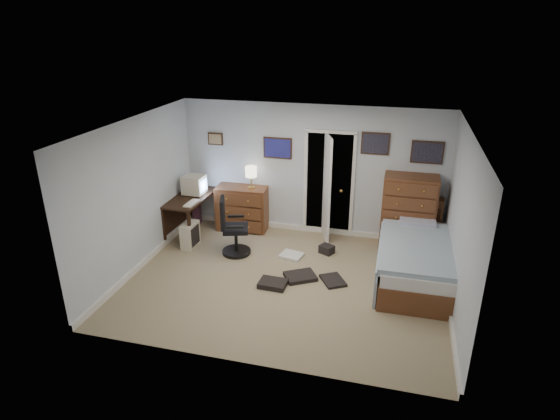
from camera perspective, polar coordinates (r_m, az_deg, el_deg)
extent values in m
cube|color=tan|center=(7.61, 0.69, -8.72)|extent=(5.00, 4.00, 0.02)
cube|color=black|center=(9.09, -10.84, 1.50)|extent=(0.67, 1.35, 0.04)
cube|color=black|center=(8.86, -14.01, -2.02)|extent=(0.05, 0.05, 0.72)
cube|color=black|center=(8.61, -10.96, -2.46)|extent=(0.05, 0.05, 0.72)
cube|color=black|center=(9.86, -10.42, 0.81)|extent=(0.05, 0.05, 0.72)
cube|color=black|center=(9.64, -7.60, 0.48)|extent=(0.05, 0.05, 0.72)
cube|color=black|center=(9.34, -12.25, -0.25)|extent=(0.08, 1.22, 0.51)
cube|color=beige|center=(9.14, -10.43, 3.07)|extent=(0.40, 0.38, 0.35)
cube|color=#8CB2F2|center=(9.05, -9.30, 2.96)|extent=(0.02, 0.29, 0.22)
cube|color=beige|center=(9.20, -10.35, 1.99)|extent=(0.27, 0.27, 0.02)
cube|color=beige|center=(8.71, -10.73, 0.81)|extent=(0.17, 0.41, 0.02)
cube|color=beige|center=(8.75, -10.90, -3.00)|extent=(0.22, 0.44, 0.46)
cube|color=black|center=(8.71, -10.27, -3.10)|extent=(0.02, 0.31, 0.36)
cylinder|color=black|center=(8.47, -5.31, -5.07)|extent=(0.64, 0.64, 0.06)
cylinder|color=black|center=(8.38, -5.37, -3.75)|extent=(0.07, 0.07, 0.39)
cube|color=black|center=(8.28, -5.42, -2.28)|extent=(0.54, 0.54, 0.08)
cube|color=black|center=(8.17, -7.02, -0.36)|extent=(0.18, 0.39, 0.54)
cube|color=black|center=(8.00, -5.51, -2.08)|extent=(0.30, 0.14, 0.04)
cube|color=black|center=(8.44, -5.41, -0.76)|extent=(0.30, 0.14, 0.04)
cube|color=maroon|center=(9.68, -10.16, 0.43)|extent=(0.15, 0.15, 0.73)
cube|color=brown|center=(9.28, -4.62, 0.24)|extent=(1.02, 0.55, 0.88)
cylinder|color=gold|center=(9.06, -3.51, 2.76)|extent=(0.14, 0.14, 0.02)
cylinder|color=gold|center=(9.01, -3.53, 3.55)|extent=(0.03, 0.03, 0.26)
cylinder|color=beige|center=(8.95, -3.55, 4.68)|extent=(0.23, 0.23, 0.20)
cube|color=black|center=(9.19, 6.29, 3.69)|extent=(0.90, 0.60, 2.00)
cube|color=white|center=(8.95, 3.12, 3.29)|extent=(0.06, 0.05, 2.00)
cube|color=white|center=(8.83, 8.85, 2.78)|extent=(0.06, 0.05, 2.00)
cube|color=white|center=(8.60, 6.24, 9.47)|extent=(0.96, 0.05, 0.06)
cube|color=white|center=(8.79, 5.57, 2.84)|extent=(0.31, 0.77, 2.00)
sphere|color=gold|center=(8.60, 7.45, 2.33)|extent=(0.06, 0.06, 0.06)
cube|color=brown|center=(8.71, 15.36, -0.27)|extent=(0.94, 0.55, 1.37)
cube|color=brown|center=(8.91, 15.67, -1.27)|extent=(1.07, 0.31, 0.95)
cube|color=black|center=(8.76, 15.76, -0.39)|extent=(0.98, 0.15, 0.32)
cube|color=maroon|center=(8.78, 15.74, -0.64)|extent=(0.85, 0.16, 0.23)
cube|color=brown|center=(7.88, 16.15, -6.82)|extent=(1.10, 2.19, 0.38)
cube|color=white|center=(7.75, 16.37, -4.95)|extent=(1.06, 2.15, 0.20)
cube|color=#527899|center=(7.60, 16.49, -4.51)|extent=(1.17, 1.86, 0.11)
cube|color=#527899|center=(7.72, 11.95, -6.07)|extent=(0.05, 1.86, 0.59)
cube|color=#686BA7|center=(8.43, 16.40, -1.47)|extent=(0.60, 0.42, 0.14)
cube|color=#331E11|center=(9.26, -7.88, 8.59)|extent=(0.30, 0.03, 0.24)
cube|color=olive|center=(9.24, -7.92, 8.56)|extent=(0.25, 0.01, 0.19)
cube|color=#331E11|center=(8.89, -0.28, 7.57)|extent=(0.55, 0.03, 0.40)
cube|color=#0B124D|center=(8.87, -0.31, 7.54)|extent=(0.50, 0.01, 0.35)
cube|color=#331E11|center=(8.58, 11.54, 7.95)|extent=(0.50, 0.03, 0.40)
cube|color=black|center=(8.56, 11.53, 7.92)|extent=(0.45, 0.01, 0.35)
cube|color=#331E11|center=(8.61, 17.50, 6.72)|extent=(0.55, 0.03, 0.40)
cube|color=black|center=(8.59, 17.51, 6.69)|extent=(0.50, 0.01, 0.35)
cube|color=silver|center=(8.31, 1.43, -5.57)|extent=(0.43, 0.39, 0.05)
cube|color=black|center=(7.45, -0.88, -8.97)|extent=(0.44, 0.34, 0.09)
cube|color=black|center=(7.62, 6.47, -8.53)|extent=(0.50, 0.53, 0.04)
cube|color=black|center=(7.67, 2.49, -8.09)|extent=(0.61, 0.57, 0.06)
cube|color=black|center=(8.46, 5.72, -4.79)|extent=(0.30, 0.28, 0.15)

